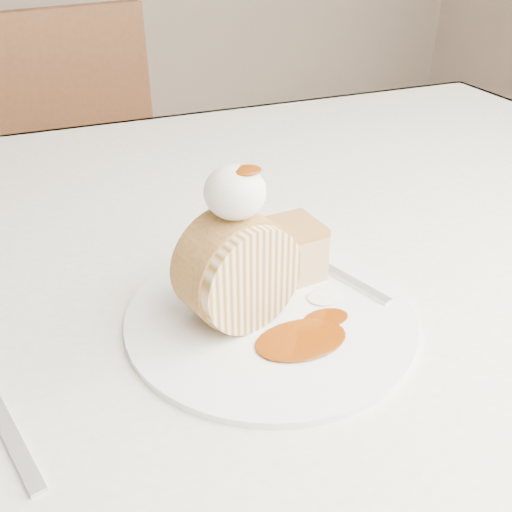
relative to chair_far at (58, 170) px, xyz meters
name	(u,v)px	position (x,y,z in m)	size (l,w,h in m)	color
table	(220,301)	(0.13, -0.88, 0.15)	(1.40, 0.90, 0.75)	white
chair_far	(58,170)	(0.00, 0.00, 0.00)	(0.52, 0.52, 0.89)	brown
plate	(271,315)	(0.13, -1.04, 0.24)	(0.26, 0.26, 0.01)	white
roulade_slice	(238,270)	(0.10, -1.03, 0.29)	(0.10, 0.10, 0.05)	beige
cake_chunk	(289,254)	(0.17, -0.99, 0.27)	(0.06, 0.05, 0.05)	#B78245
whipped_cream	(235,192)	(0.10, -1.03, 0.36)	(0.05, 0.05, 0.04)	white
caramel_drizzle	(246,164)	(0.11, -1.03, 0.39)	(0.02, 0.02, 0.01)	#6D2A04
caramel_pool	(301,339)	(0.13, -1.09, 0.25)	(0.08, 0.05, 0.00)	#6D2A04
fork	(344,277)	(0.21, -1.02, 0.25)	(0.02, 0.15, 0.00)	silver
spoon	(10,434)	(-0.09, -1.10, 0.24)	(0.02, 0.14, 0.00)	silver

